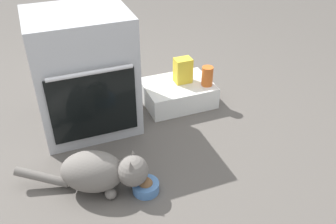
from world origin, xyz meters
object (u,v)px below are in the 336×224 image
at_px(oven, 84,73).
at_px(sauce_jar, 207,76).
at_px(snack_bag, 183,70).
at_px(food_bowl, 146,186).
at_px(cat, 100,171).
at_px(pantry_cabinet, 178,93).

height_order(oven, sauce_jar, oven).
distance_m(oven, snack_bag, 0.71).
xyz_separation_m(oven, sauce_jar, (0.84, -0.06, -0.16)).
xyz_separation_m(sauce_jar, snack_bag, (-0.14, 0.11, 0.02)).
distance_m(sauce_jar, snack_bag, 0.18).
relative_size(food_bowl, cat, 0.21).
distance_m(pantry_cabinet, snack_bag, 0.17).
xyz_separation_m(oven, pantry_cabinet, (0.65, 0.03, -0.31)).
xyz_separation_m(food_bowl, snack_bag, (0.55, 0.78, 0.21)).
height_order(pantry_cabinet, cat, cat).
height_order(pantry_cabinet, sauce_jar, sauce_jar).
height_order(oven, food_bowl, oven).
xyz_separation_m(food_bowl, cat, (-0.21, 0.10, 0.09)).
relative_size(oven, sauce_jar, 5.49).
bearing_deg(cat, snack_bag, 66.69).
relative_size(oven, cat, 1.15).
bearing_deg(pantry_cabinet, snack_bag, 21.87).
bearing_deg(sauce_jar, pantry_cabinet, 154.07).
distance_m(cat, sauce_jar, 1.07).
bearing_deg(sauce_jar, food_bowl, -135.53).
distance_m(food_bowl, snack_bag, 0.98).
bearing_deg(food_bowl, sauce_jar, 44.47).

